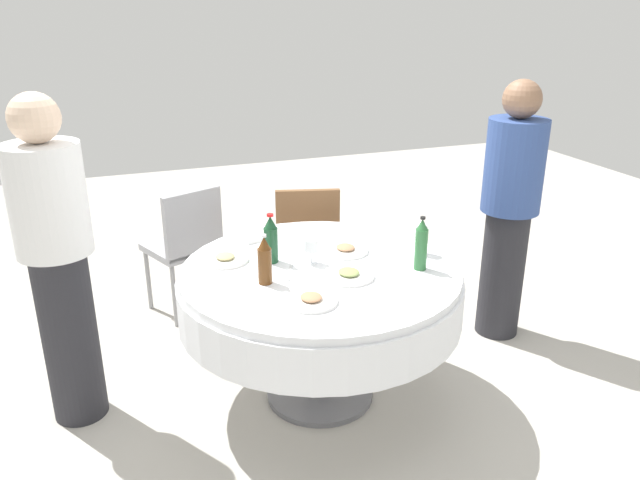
{
  "coord_description": "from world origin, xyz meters",
  "views": [
    {
      "loc": [
        2.63,
        -0.97,
        1.97
      ],
      "look_at": [
        0.0,
        0.0,
        0.89
      ],
      "focal_mm": 35.01,
      "sensor_mm": 36.0,
      "label": 1
    }
  ],
  "objects_px": {
    "bottle_dark_green_right": "(271,240)",
    "bottle_brown_inner": "(265,261)",
    "chair_south": "(307,237)",
    "wine_glass_front": "(311,246)",
    "plate_mid": "(346,250)",
    "plate_west": "(349,275)",
    "bottle_green_north": "(421,245)",
    "dining_table": "(320,295)",
    "person_right": "(57,260)",
    "person_inner": "(510,208)",
    "chair_rear": "(187,241)",
    "plate_east": "(311,300)",
    "plate_near": "(225,259)",
    "wine_glass_far": "(420,232)"
  },
  "relations": [
    {
      "from": "plate_east",
      "to": "plate_west",
      "type": "distance_m",
      "value": 0.32
    },
    {
      "from": "plate_west",
      "to": "chair_rear",
      "type": "xyz_separation_m",
      "value": [
        -1.32,
        -0.57,
        -0.23
      ]
    },
    {
      "from": "dining_table",
      "to": "plate_near",
      "type": "distance_m",
      "value": 0.51
    },
    {
      "from": "bottle_green_north",
      "to": "chair_rear",
      "type": "xyz_separation_m",
      "value": [
        -1.35,
        -0.94,
        -0.35
      ]
    },
    {
      "from": "dining_table",
      "to": "plate_west",
      "type": "relative_size",
      "value": 5.74
    },
    {
      "from": "plate_mid",
      "to": "person_inner",
      "type": "distance_m",
      "value": 1.1
    },
    {
      "from": "wine_glass_front",
      "to": "chair_south",
      "type": "height_order",
      "value": "chair_south"
    },
    {
      "from": "bottle_green_north",
      "to": "chair_south",
      "type": "height_order",
      "value": "bottle_green_north"
    },
    {
      "from": "bottle_dark_green_right",
      "to": "bottle_brown_inner",
      "type": "height_order",
      "value": "bottle_dark_green_right"
    },
    {
      "from": "dining_table",
      "to": "plate_mid",
      "type": "bearing_deg",
      "value": 126.87
    },
    {
      "from": "bottle_green_north",
      "to": "wine_glass_front",
      "type": "bearing_deg",
      "value": -117.51
    },
    {
      "from": "plate_mid",
      "to": "person_inner",
      "type": "bearing_deg",
      "value": 96.2
    },
    {
      "from": "wine_glass_front",
      "to": "person_right",
      "type": "bearing_deg",
      "value": -100.4
    },
    {
      "from": "wine_glass_far",
      "to": "plate_mid",
      "type": "height_order",
      "value": "wine_glass_far"
    },
    {
      "from": "bottle_brown_inner",
      "to": "bottle_green_north",
      "type": "bearing_deg",
      "value": 82.2
    },
    {
      "from": "wine_glass_front",
      "to": "chair_south",
      "type": "xyz_separation_m",
      "value": [
        -0.9,
        0.28,
        -0.31
      ]
    },
    {
      "from": "bottle_green_north",
      "to": "wine_glass_far",
      "type": "distance_m",
      "value": 0.21
    },
    {
      "from": "wine_glass_far",
      "to": "plate_near",
      "type": "xyz_separation_m",
      "value": [
        -0.24,
        -0.97,
        -0.1
      ]
    },
    {
      "from": "dining_table",
      "to": "plate_mid",
      "type": "height_order",
      "value": "plate_mid"
    },
    {
      "from": "bottle_brown_inner",
      "to": "plate_west",
      "type": "height_order",
      "value": "bottle_brown_inner"
    },
    {
      "from": "person_right",
      "to": "wine_glass_far",
      "type": "bearing_deg",
      "value": -85.79
    },
    {
      "from": "plate_west",
      "to": "chair_south",
      "type": "height_order",
      "value": "chair_south"
    },
    {
      "from": "dining_table",
      "to": "bottle_green_north",
      "type": "relative_size",
      "value": 5.22
    },
    {
      "from": "wine_glass_far",
      "to": "plate_east",
      "type": "relative_size",
      "value": 0.68
    },
    {
      "from": "chair_south",
      "to": "bottle_dark_green_right",
      "type": "bearing_deg",
      "value": -104.66
    },
    {
      "from": "plate_west",
      "to": "bottle_green_north",
      "type": "bearing_deg",
      "value": 85.34
    },
    {
      "from": "chair_rear",
      "to": "person_right",
      "type": "bearing_deg",
      "value": -150.84
    },
    {
      "from": "plate_mid",
      "to": "chair_south",
      "type": "xyz_separation_m",
      "value": [
        -0.82,
        0.07,
        -0.23
      ]
    },
    {
      "from": "wine_glass_front",
      "to": "chair_rear",
      "type": "bearing_deg",
      "value": -157.31
    },
    {
      "from": "plate_east",
      "to": "plate_west",
      "type": "relative_size",
      "value": 0.95
    },
    {
      "from": "wine_glass_far",
      "to": "plate_west",
      "type": "xyz_separation_m",
      "value": [
        0.15,
        -0.46,
        -0.1
      ]
    },
    {
      "from": "dining_table",
      "to": "chair_rear",
      "type": "height_order",
      "value": "chair_rear"
    },
    {
      "from": "bottle_brown_inner",
      "to": "wine_glass_far",
      "type": "xyz_separation_m",
      "value": [
        -0.08,
        0.85,
        0.0
      ]
    },
    {
      "from": "plate_mid",
      "to": "person_inner",
      "type": "xyz_separation_m",
      "value": [
        -0.12,
        1.09,
        0.07
      ]
    },
    {
      "from": "bottle_brown_inner",
      "to": "person_inner",
      "type": "distance_m",
      "value": 1.62
    },
    {
      "from": "bottle_dark_green_right",
      "to": "plate_east",
      "type": "height_order",
      "value": "bottle_dark_green_right"
    },
    {
      "from": "wine_glass_front",
      "to": "chair_south",
      "type": "bearing_deg",
      "value": 162.36
    },
    {
      "from": "wine_glass_front",
      "to": "dining_table",
      "type": "bearing_deg",
      "value": 17.52
    },
    {
      "from": "wine_glass_far",
      "to": "bottle_brown_inner",
      "type": "bearing_deg",
      "value": -84.67
    },
    {
      "from": "chair_south",
      "to": "chair_rear",
      "type": "bearing_deg",
      "value": 179.66
    },
    {
      "from": "bottle_brown_inner",
      "to": "chair_south",
      "type": "xyz_separation_m",
      "value": [
        -1.04,
        0.56,
        -0.33
      ]
    },
    {
      "from": "person_right",
      "to": "chair_south",
      "type": "bearing_deg",
      "value": -51.52
    },
    {
      "from": "dining_table",
      "to": "plate_near",
      "type": "relative_size",
      "value": 6.01
    },
    {
      "from": "bottle_brown_inner",
      "to": "wine_glass_front",
      "type": "height_order",
      "value": "bottle_brown_inner"
    },
    {
      "from": "bottle_green_north",
      "to": "chair_rear",
      "type": "bearing_deg",
      "value": -145.28
    },
    {
      "from": "bottle_brown_inner",
      "to": "plate_east",
      "type": "relative_size",
      "value": 1.04
    },
    {
      "from": "wine_glass_far",
      "to": "chair_rear",
      "type": "distance_m",
      "value": 1.6
    },
    {
      "from": "bottle_dark_green_right",
      "to": "plate_mid",
      "type": "distance_m",
      "value": 0.41
    },
    {
      "from": "wine_glass_front",
      "to": "wine_glass_far",
      "type": "relative_size",
      "value": 0.81
    },
    {
      "from": "bottle_green_north",
      "to": "plate_west",
      "type": "relative_size",
      "value": 1.1
    }
  ]
}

